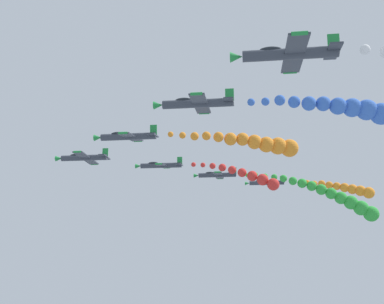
{
  "coord_description": "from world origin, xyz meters",
  "views": [
    {
      "loc": [
        -79.18,
        -10.17,
        119.18
      ],
      "look_at": [
        0.0,
        0.0,
        138.0
      ],
      "focal_mm": 41.49,
      "sensor_mm": 36.0,
      "label": 1
    }
  ],
  "objects_px": {
    "airplane_left_outer": "(196,103)",
    "airplane_high_slot": "(266,183)",
    "airplane_trailing": "(288,54)",
    "airplane_left_inner": "(127,136)",
    "airplane_right_inner": "(160,165)",
    "airplane_lead": "(83,158)",
    "airplane_right_outer": "(216,175)"
  },
  "relations": [
    {
      "from": "airplane_left_outer",
      "to": "airplane_high_slot",
      "type": "distance_m",
      "value": 65.09
    },
    {
      "from": "airplane_trailing",
      "to": "airplane_high_slot",
      "type": "height_order",
      "value": "airplane_high_slot"
    },
    {
      "from": "airplane_trailing",
      "to": "airplane_high_slot",
      "type": "relative_size",
      "value": 1.0
    },
    {
      "from": "airplane_left_inner",
      "to": "airplane_right_inner",
      "type": "height_order",
      "value": "airplane_right_inner"
    },
    {
      "from": "airplane_high_slot",
      "to": "airplane_lead",
      "type": "bearing_deg",
      "value": 136.67
    },
    {
      "from": "airplane_trailing",
      "to": "airplane_high_slot",
      "type": "distance_m",
      "value": 77.54
    },
    {
      "from": "airplane_right_inner",
      "to": "airplane_left_inner",
      "type": "bearing_deg",
      "value": 179.6
    },
    {
      "from": "airplane_trailing",
      "to": "airplane_left_outer",
      "type": "bearing_deg",
      "value": 37.95
    },
    {
      "from": "airplane_trailing",
      "to": "airplane_lead",
      "type": "bearing_deg",
      "value": 41.73
    },
    {
      "from": "airplane_lead",
      "to": "airplane_high_slot",
      "type": "height_order",
      "value": "airplane_high_slot"
    },
    {
      "from": "airplane_high_slot",
      "to": "airplane_left_outer",
      "type": "bearing_deg",
      "value": 170.32
    },
    {
      "from": "airplane_left_inner",
      "to": "airplane_right_outer",
      "type": "xyz_separation_m",
      "value": [
        38.72,
        -11.46,
        0.44
      ]
    },
    {
      "from": "airplane_left_outer",
      "to": "airplane_right_outer",
      "type": "height_order",
      "value": "airplane_right_outer"
    },
    {
      "from": "airplane_left_inner",
      "to": "airplane_right_inner",
      "type": "bearing_deg",
      "value": -0.4
    },
    {
      "from": "airplane_lead",
      "to": "airplane_left_outer",
      "type": "xyz_separation_m",
      "value": [
        -26.2,
        -24.87,
        0.63
      ]
    },
    {
      "from": "airplane_lead",
      "to": "airplane_high_slot",
      "type": "bearing_deg",
      "value": -43.33
    },
    {
      "from": "airplane_left_outer",
      "to": "airplane_left_inner",
      "type": "bearing_deg",
      "value": 43.18
    },
    {
      "from": "airplane_right_inner",
      "to": "airplane_right_outer",
      "type": "xyz_separation_m",
      "value": [
        12.78,
        -11.28,
        -0.07
      ]
    },
    {
      "from": "airplane_left_inner",
      "to": "airplane_high_slot",
      "type": "bearing_deg",
      "value": -25.09
    },
    {
      "from": "airplane_right_outer",
      "to": "airplane_high_slot",
      "type": "xyz_separation_m",
      "value": [
        11.87,
        -12.23,
        -0.25
      ]
    },
    {
      "from": "airplane_right_inner",
      "to": "airplane_left_outer",
      "type": "distance_m",
      "value": 41.46
    },
    {
      "from": "airplane_right_inner",
      "to": "airplane_high_slot",
      "type": "bearing_deg",
      "value": -43.63
    },
    {
      "from": "airplane_trailing",
      "to": "airplane_high_slot",
      "type": "bearing_deg",
      "value": -0.38
    },
    {
      "from": "airplane_lead",
      "to": "airplane_trailing",
      "type": "relative_size",
      "value": 1.0
    },
    {
      "from": "airplane_right_inner",
      "to": "airplane_trailing",
      "type": "xyz_separation_m",
      "value": [
        -52.89,
        -22.99,
        -0.44
      ]
    },
    {
      "from": "airplane_trailing",
      "to": "airplane_right_inner",
      "type": "bearing_deg",
      "value": 23.49
    },
    {
      "from": "airplane_left_inner",
      "to": "airplane_high_slot",
      "type": "height_order",
      "value": "airplane_high_slot"
    },
    {
      "from": "airplane_right_inner",
      "to": "airplane_high_slot",
      "type": "distance_m",
      "value": 34.06
    },
    {
      "from": "airplane_right_outer",
      "to": "airplane_high_slot",
      "type": "bearing_deg",
      "value": -45.84
    },
    {
      "from": "airplane_left_inner",
      "to": "airplane_trailing",
      "type": "xyz_separation_m",
      "value": [
        -26.95,
        -23.17,
        0.07
      ]
    },
    {
      "from": "airplane_right_inner",
      "to": "airplane_trailing",
      "type": "distance_m",
      "value": 57.67
    },
    {
      "from": "airplane_lead",
      "to": "airplane_right_inner",
      "type": "distance_m",
      "value": 18.15
    }
  ]
}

